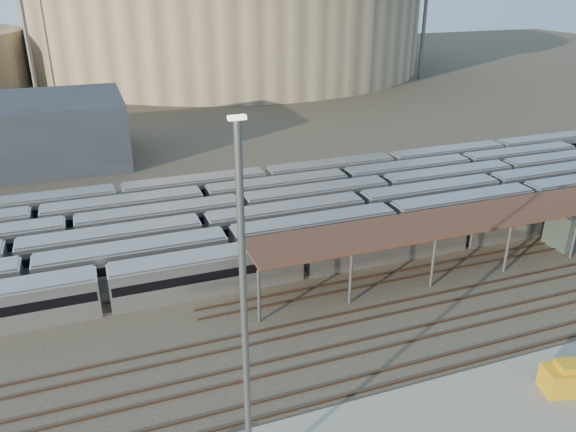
{
  "coord_description": "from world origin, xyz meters",
  "views": [
    {
      "loc": [
        -19.65,
        -37.74,
        27.64
      ],
      "look_at": [
        -1.47,
        12.0,
        4.54
      ],
      "focal_mm": 35.0,
      "sensor_mm": 36.0,
      "label": 1
    }
  ],
  "objects": [
    {
      "name": "ground",
      "position": [
        0.0,
        0.0,
        0.0
      ],
      "size": [
        420.0,
        420.0,
        0.0
      ],
      "primitive_type": "plane",
      "color": "#383026",
      "rests_on": "ground"
    },
    {
      "name": "subway_trains",
      "position": [
        -1.65,
        18.5,
        1.8
      ],
      "size": [
        129.12,
        23.9,
        3.6
      ],
      "color": "silver",
      "rests_on": "ground"
    },
    {
      "name": "inspection_shed",
      "position": [
        22.0,
        4.0,
        4.98
      ],
      "size": [
        60.3,
        6.0,
        5.3
      ],
      "color": "#5A5A5F",
      "rests_on": "ground"
    },
    {
      "name": "empty_tracks",
      "position": [
        0.0,
        -5.0,
        0.09
      ],
      "size": [
        170.0,
        9.62,
        0.18
      ],
      "color": "#4C3323",
      "rests_on": "ground"
    },
    {
      "name": "stadium",
      "position": [
        25.0,
        140.0,
        16.47
      ],
      "size": [
        124.0,
        124.0,
        32.5
      ],
      "color": "#9F876B",
      "rests_on": "ground"
    },
    {
      "name": "floodlight_0",
      "position": [
        -30.0,
        110.0,
        20.65
      ],
      "size": [
        4.0,
        1.0,
        38.4
      ],
      "color": "#5A5A5F",
      "rests_on": "ground"
    },
    {
      "name": "floodlight_2",
      "position": [
        70.0,
        100.0,
        20.65
      ],
      "size": [
        4.0,
        1.0,
        38.4
      ],
      "color": "#5A5A5F",
      "rests_on": "ground"
    },
    {
      "name": "yard_light_pole",
      "position": [
        -13.53,
        -14.58,
        11.17
      ],
      "size": [
        0.82,
        0.36,
        21.77
      ],
      "color": "#5A5A5F",
      "rests_on": "apron"
    },
    {
      "name": "yellow_equipment",
      "position": [
        9.68,
        -14.68,
        1.16
      ],
      "size": [
        3.41,
        2.55,
        1.92
      ],
      "primitive_type": "cube",
      "rotation": [
        0.0,
        0.0,
        -0.22
      ],
      "color": "#BF8D11",
      "rests_on": "apron"
    }
  ]
}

